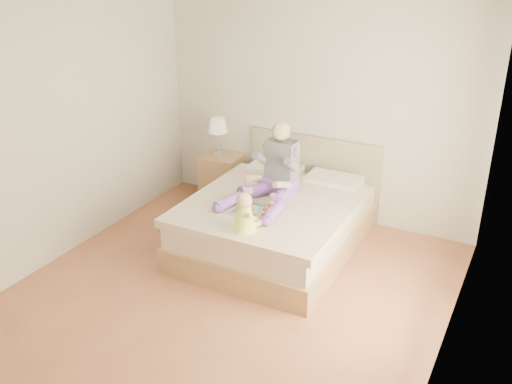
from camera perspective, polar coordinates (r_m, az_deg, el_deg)
The scene contains 7 objects.
room at distance 4.99m, azimuth -2.06°, elevation 4.41°, with size 4.02×4.22×2.71m.
bed at distance 6.37m, azimuth 2.26°, elevation -2.76°, with size 1.70×2.18×1.00m.
nightstand at distance 7.53m, azimuth -3.38°, elevation 1.49°, with size 0.52×0.47×0.61m.
lamp at distance 7.30m, azimuth -3.81°, elevation 6.44°, with size 0.24×0.24×0.49m.
adult at distance 6.13m, azimuth 1.77°, elevation 1.65°, with size 0.70×1.01×0.83m.
tray at distance 5.85m, azimuth -0.11°, elevation -1.78°, with size 0.45×0.37×0.12m.
baby at distance 5.44m, azimuth -1.12°, elevation -2.32°, with size 0.29×0.35×0.39m.
Camera 1 is at (2.43, -4.07, 3.16)m, focal length 40.00 mm.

